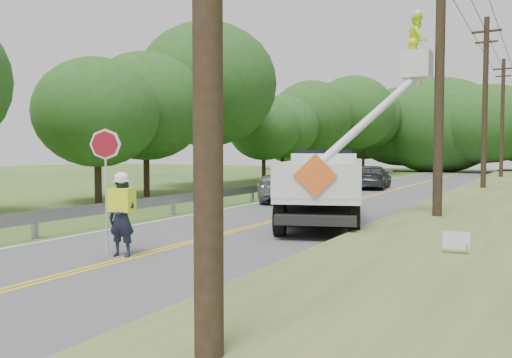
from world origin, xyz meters
The scene contains 12 objects.
ground centered at (0.00, 0.00, 0.00)m, with size 140.00×140.00×0.00m, color #2E5A22.
road centered at (0.00, 14.00, 0.01)m, with size 7.20×96.00×0.03m.
guardrail centered at (-4.02, 14.91, 0.55)m, with size 0.18×48.00×0.77m.
utility_poles centered at (5.00, 17.02, 5.27)m, with size 1.60×43.30×10.00m.
treeline_left centered at (-10.59, 30.62, 5.83)m, with size 10.90×57.35×10.80m.
treeline_horizon centered at (1.15, 56.05, 5.50)m, with size 56.54×13.56×11.40m.
flagger centered at (-0.26, 0.29, 1.04)m, with size 1.11×0.51×2.86m.
bucket_truck centered at (1.60, 8.27, 1.55)m, with size 5.25×7.28×6.78m.
suv_silver centered at (-2.21, 14.32, 0.87)m, with size 2.82×6.12×1.70m, color #ABACB2.
suv_darkgrey centered at (-1.58, 24.17, 0.75)m, with size 2.05×5.04×1.46m, color #373B40.
stop_sign_permanent centered at (-4.47, 22.43, 1.67)m, with size 0.54×0.06×2.52m.
yard_sign centered at (6.43, 2.73, 0.54)m, with size 0.52×0.10×0.75m.
Camera 1 is at (7.88, -8.23, 2.35)m, focal length 36.13 mm.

